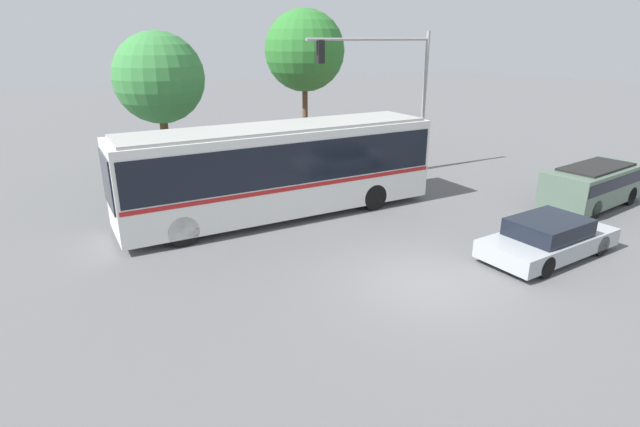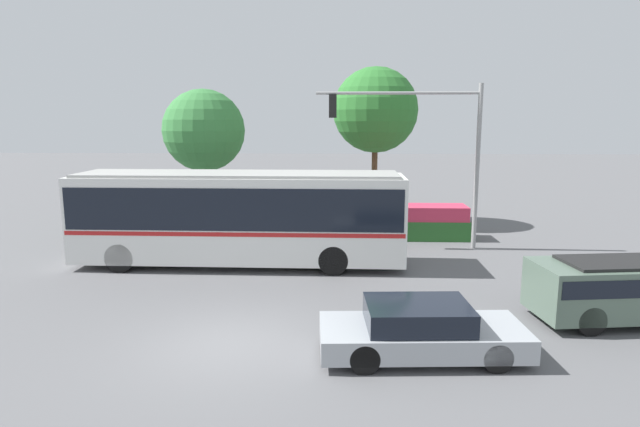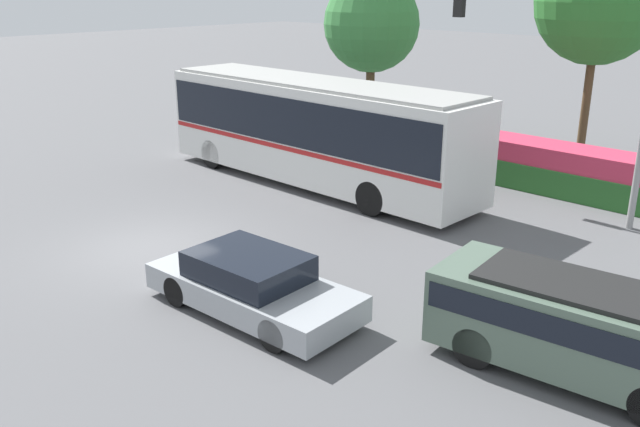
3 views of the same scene
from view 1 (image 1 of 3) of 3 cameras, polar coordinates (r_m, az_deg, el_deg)
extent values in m
plane|color=#5B5B5E|center=(13.72, 11.98, -7.87)|extent=(140.00, 140.00, 0.00)
cube|color=silver|center=(18.01, -4.57, 5.08)|extent=(11.62, 2.64, 2.98)
cube|color=black|center=(17.90, -4.61, 6.55)|extent=(11.38, 2.68, 1.43)
cube|color=#B21E1E|center=(18.11, -4.54, 3.98)|extent=(11.50, 2.67, 0.14)
cube|color=black|center=(16.48, -23.34, 3.43)|extent=(0.08, 2.17, 1.67)
cube|color=#9D9D99|center=(17.69, -4.71, 9.91)|extent=(11.15, 2.43, 0.10)
cylinder|color=black|center=(16.17, -15.54, -1.92)|extent=(1.00, 0.31, 1.00)
cylinder|color=black|center=(18.24, -17.29, 0.35)|extent=(1.00, 0.31, 1.00)
cylinder|color=black|center=(19.04, 6.20, 1.94)|extent=(1.00, 0.31, 1.00)
cylinder|color=black|center=(20.83, 2.65, 3.58)|extent=(1.00, 0.31, 1.00)
cube|color=#9EA3A8|center=(16.38, 24.80, -3.03)|extent=(4.60, 2.12, 0.52)
cube|color=black|center=(16.12, 24.84, -1.43)|extent=(2.34, 1.77, 0.51)
cylinder|color=black|center=(17.95, 25.02, -1.58)|extent=(0.64, 0.26, 0.63)
cylinder|color=black|center=(17.22, 29.57, -3.19)|extent=(0.64, 0.26, 0.63)
cylinder|color=black|center=(15.80, 19.58, -3.60)|extent=(0.64, 0.26, 0.63)
cylinder|color=black|center=(14.96, 24.50, -5.57)|extent=(0.64, 0.26, 0.63)
cube|color=#516656|center=(21.91, 28.94, 2.96)|extent=(4.92, 2.42, 1.32)
cube|color=black|center=(21.84, 29.07, 3.69)|extent=(4.74, 2.43, 0.45)
cube|color=black|center=(21.75, 29.24, 4.72)|extent=(3.47, 1.88, 0.08)
cylinder|color=black|center=(23.61, 28.51, 2.77)|extent=(0.76, 0.35, 0.73)
cylinder|color=black|center=(23.03, 32.03, 1.77)|extent=(0.76, 0.35, 0.73)
cylinder|color=black|center=(21.14, 25.12, 1.57)|extent=(0.76, 0.35, 0.73)
cylinder|color=black|center=(20.48, 28.98, 0.41)|extent=(0.76, 0.35, 0.73)
cylinder|color=gray|center=(24.95, 11.86, 12.36)|extent=(0.18, 0.18, 6.55)
cylinder|color=gray|center=(22.80, 5.94, 19.34)|extent=(6.40, 0.12, 0.12)
cube|color=black|center=(21.45, 0.05, 18.09)|extent=(0.30, 0.22, 0.90)
cylinder|color=red|center=(21.54, -0.11, 18.90)|extent=(0.18, 0.02, 0.18)
cylinder|color=yellow|center=(21.55, -0.11, 18.10)|extent=(0.18, 0.02, 0.18)
cylinder|color=green|center=(21.56, -0.11, 17.30)|extent=(0.18, 0.02, 0.18)
cube|color=#286028|center=(25.08, 3.41, 6.13)|extent=(6.37, 1.54, 0.84)
cube|color=#CC3351|center=(24.92, 3.44, 7.76)|extent=(6.24, 1.46, 0.62)
cylinder|color=brown|center=(22.71, -17.27, 7.08)|extent=(0.35, 0.35, 3.32)
sphere|color=#387F3D|center=(22.30, -18.06, 14.64)|extent=(3.75, 3.75, 3.75)
cylinder|color=brown|center=(27.29, -1.72, 10.76)|extent=(0.29, 0.29, 4.12)
sphere|color=#2D752D|center=(26.98, -1.79, 18.25)|extent=(4.15, 4.15, 4.15)
camera|label=2|loc=(11.26, 73.11, 0.26)|focal=29.83mm
camera|label=3|loc=(22.11, 60.06, 10.14)|focal=37.85mm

